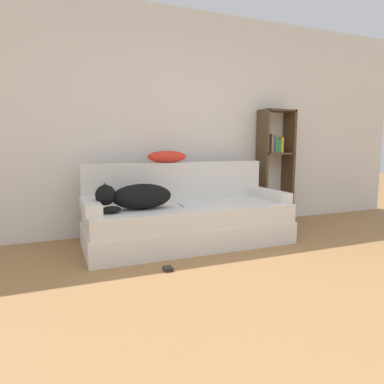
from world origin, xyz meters
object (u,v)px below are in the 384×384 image
dog (136,196)px  throw_pillow (167,157)px  bookshelf (275,158)px  power_adapter (168,269)px  couch (189,225)px  laptop (194,204)px

dog → throw_pillow: size_ratio=1.63×
bookshelf → power_adapter: 2.46m
couch → laptop: laptop is taller
dog → bookshelf: bookshelf is taller
dog → throw_pillow: bearing=42.4°
couch → dog: bearing=-174.1°
dog → power_adapter: size_ratio=10.13×
laptop → bookshelf: bookshelf is taller
couch → laptop: size_ratio=7.23×
couch → power_adapter: size_ratio=29.37×
couch → laptop: 0.24m
bookshelf → power_adapter: bookshelf is taller
power_adapter → couch: bearing=55.9°
dog → laptop: size_ratio=2.49×
laptop → bookshelf: size_ratio=0.20×
couch → throw_pillow: throw_pillow is taller
bookshelf → power_adapter: bearing=-147.8°
laptop → bookshelf: (1.44, 0.59, 0.45)m
bookshelf → couch: bearing=-160.0°
couch → power_adapter: bearing=-124.1°
laptop → power_adapter: (-0.51, -0.64, -0.42)m
throw_pillow → power_adapter: (-0.34, -1.05, -0.92)m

